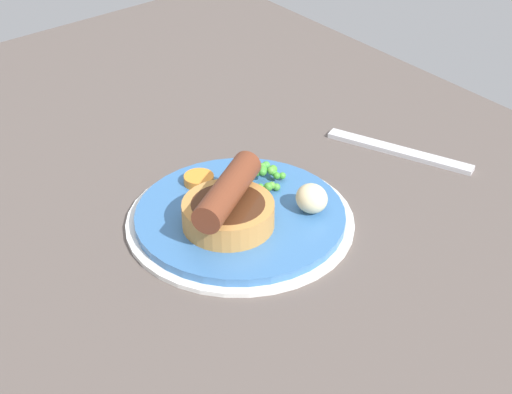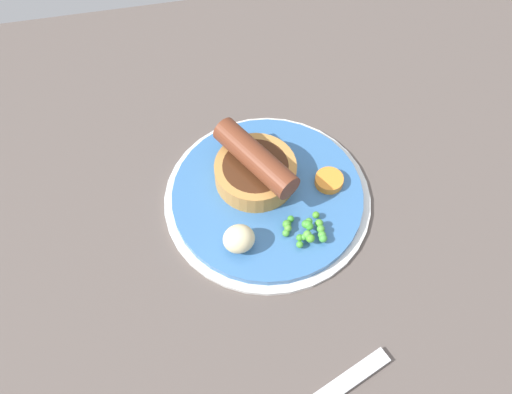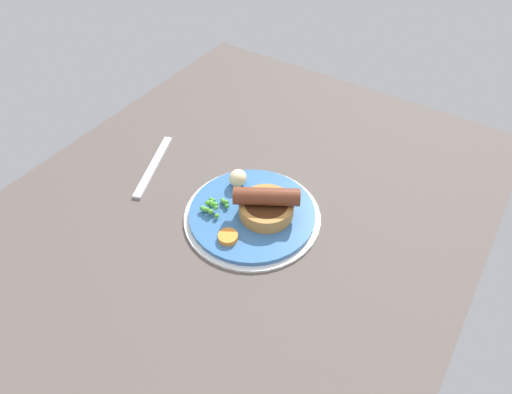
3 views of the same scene
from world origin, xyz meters
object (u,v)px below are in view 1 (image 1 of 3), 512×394
(pea_pile, at_px, (266,174))
(fork, at_px, (399,151))
(potato_chunk_1, at_px, (312,198))
(dinner_plate, at_px, (240,219))
(sausage_pudding, at_px, (228,207))
(carrot_slice_0, at_px, (199,179))

(pea_pile, height_order, fork, pea_pile)
(pea_pile, relative_size, potato_chunk_1, 1.41)
(dinner_plate, bearing_deg, sausage_pudding, -66.79)
(potato_chunk_1, height_order, fork, potato_chunk_1)
(sausage_pudding, xyz_separation_m, carrot_slice_0, (-0.08, 0.02, -0.02))
(dinner_plate, bearing_deg, pea_pile, 117.41)
(carrot_slice_0, relative_size, fork, 0.18)
(sausage_pudding, bearing_deg, potato_chunk_1, 126.92)
(dinner_plate, relative_size, carrot_slice_0, 7.28)
(dinner_plate, relative_size, fork, 1.33)
(potato_chunk_1, height_order, carrot_slice_0, potato_chunk_1)
(pea_pile, bearing_deg, potato_chunk_1, 0.39)
(sausage_pudding, height_order, pea_pile, sausage_pudding)
(pea_pile, relative_size, carrot_slice_0, 1.48)
(dinner_plate, relative_size, potato_chunk_1, 6.92)
(pea_pile, bearing_deg, dinner_plate, -62.59)
(pea_pile, relative_size, fork, 0.27)
(dinner_plate, height_order, pea_pile, pea_pile)
(potato_chunk_1, xyz_separation_m, fork, (-0.04, 0.18, -0.03))
(potato_chunk_1, bearing_deg, dinner_plate, -126.08)
(pea_pile, distance_m, potato_chunk_1, 0.07)
(sausage_pudding, relative_size, potato_chunk_1, 3.21)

